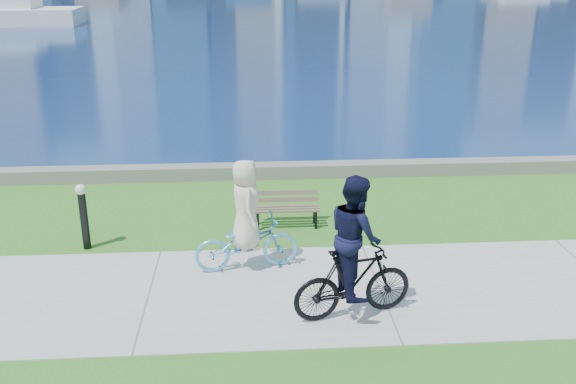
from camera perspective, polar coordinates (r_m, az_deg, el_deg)
name	(u,v)px	position (r m, az deg, el deg)	size (l,w,h in m)	color
ground	(379,289)	(11.44, 8.13, -8.55)	(320.00, 320.00, 0.00)	#2B671B
concrete_path	(379,289)	(11.44, 8.13, -8.50)	(80.00, 3.50, 0.02)	#A9A9A4
seawall	(333,169)	(17.00, 3.99, 2.02)	(90.00, 0.50, 0.35)	slate
bay_water	(262,4)	(82.01, -2.36, 16.36)	(320.00, 131.00, 0.01)	navy
park_bench	(286,206)	(13.73, -0.16, -1.23)	(1.41, 0.49, 0.73)	black
bollard_lamp	(83,212)	(13.15, -17.74, -1.71)	(0.22, 0.22, 1.35)	black
cyclist_woman	(246,229)	(11.70, -3.75, -3.34)	(0.97, 2.00, 2.10)	#5FB7E7
cyclist_man	(354,259)	(10.12, 5.90, -5.99)	(1.00, 2.05, 2.38)	black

